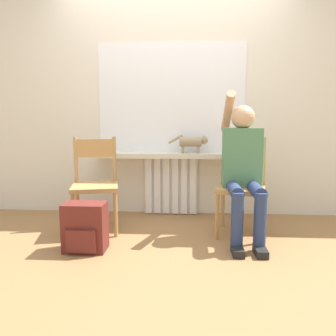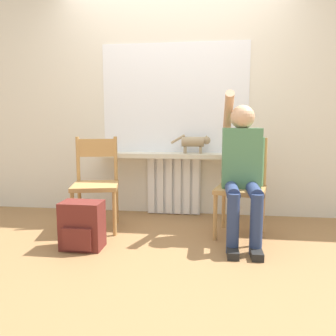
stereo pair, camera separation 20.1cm
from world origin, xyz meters
name	(u,v)px [view 1 (the left image)]	position (x,y,z in m)	size (l,w,h in m)	color
ground_plane	(163,253)	(0.00, 0.00, 0.00)	(12.00, 12.00, 0.00)	olive
wall_with_window	(171,94)	(0.00, 1.23, 1.35)	(7.00, 0.06, 2.70)	silver
radiator	(171,186)	(0.00, 1.15, 0.33)	(0.60, 0.08, 0.65)	white
windowsill	(171,155)	(0.00, 1.07, 0.68)	(1.68, 0.25, 0.05)	beige
window_glass	(171,98)	(0.00, 1.20, 1.30)	(1.62, 0.01, 1.19)	white
chair_left	(95,183)	(-0.69, 0.53, 0.46)	(0.51, 0.51, 0.90)	#B2844C
chair_right	(242,185)	(0.69, 0.53, 0.46)	(0.51, 0.51, 0.90)	#B2844C
person	(243,164)	(0.68, 0.42, 0.67)	(0.36, 0.99, 1.32)	navy
cat	(192,142)	(0.24, 1.06, 0.83)	(0.43, 0.11, 0.21)	#9E896B
backpack	(85,227)	(-0.63, 0.02, 0.19)	(0.34, 0.24, 0.39)	maroon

